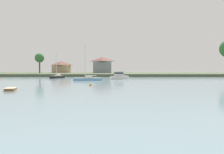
{
  "coord_description": "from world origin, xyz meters",
  "views": [
    {
      "loc": [
        -9.25,
        -11.98,
        2.94
      ],
      "look_at": [
        -9.23,
        39.45,
        1.05
      ],
      "focal_mm": 34.14,
      "sensor_mm": 36.0,
      "label": 1
    }
  ],
  "objects_px": {
    "sailboat_skyblue": "(87,80)",
    "dinghy_wood": "(11,89)",
    "cruiser_white": "(118,77)",
    "sailboat_black": "(57,77)",
    "mooring_buoy_orange": "(91,85)"
  },
  "relations": [
    {
      "from": "sailboat_black",
      "to": "dinghy_wood",
      "type": "bearing_deg",
      "value": -84.5
    },
    {
      "from": "sailboat_black",
      "to": "mooring_buoy_orange",
      "type": "distance_m",
      "value": 35.01
    },
    {
      "from": "sailboat_skyblue",
      "to": "mooring_buoy_orange",
      "type": "xyz_separation_m",
      "value": [
        2.52,
        -17.0,
        -0.12
      ]
    },
    {
      "from": "sailboat_black",
      "to": "cruiser_white",
      "type": "height_order",
      "value": "sailboat_black"
    },
    {
      "from": "sailboat_skyblue",
      "to": "dinghy_wood",
      "type": "bearing_deg",
      "value": -106.9
    },
    {
      "from": "sailboat_black",
      "to": "cruiser_white",
      "type": "xyz_separation_m",
      "value": [
        19.9,
        -7.08,
        0.37
      ]
    },
    {
      "from": "dinghy_wood",
      "to": "sailboat_skyblue",
      "type": "distance_m",
      "value": 26.73
    },
    {
      "from": "sailboat_skyblue",
      "to": "sailboat_black",
      "type": "bearing_deg",
      "value": 127.89
    },
    {
      "from": "dinghy_wood",
      "to": "mooring_buoy_orange",
      "type": "xyz_separation_m",
      "value": [
        10.29,
        8.57,
        -0.04
      ]
    },
    {
      "from": "sailboat_skyblue",
      "to": "mooring_buoy_orange",
      "type": "bearing_deg",
      "value": -81.58
    },
    {
      "from": "sailboat_skyblue",
      "to": "cruiser_white",
      "type": "distance_m",
      "value": 11.42
    },
    {
      "from": "cruiser_white",
      "to": "sailboat_black",
      "type": "bearing_deg",
      "value": 160.41
    },
    {
      "from": "sailboat_black",
      "to": "dinghy_wood",
      "type": "relative_size",
      "value": 2.71
    },
    {
      "from": "sailboat_skyblue",
      "to": "cruiser_white",
      "type": "bearing_deg",
      "value": 43.95
    },
    {
      "from": "cruiser_white",
      "to": "mooring_buoy_orange",
      "type": "xyz_separation_m",
      "value": [
        -5.7,
        -24.93,
        -0.48
      ]
    }
  ]
}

